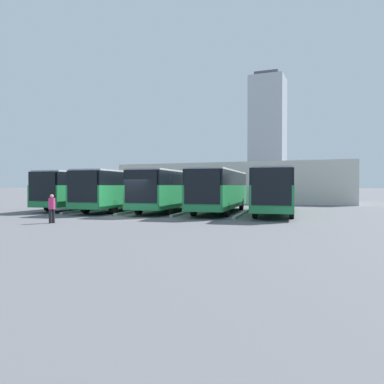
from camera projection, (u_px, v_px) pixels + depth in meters
name	position (u px, v px, depth m)	size (l,w,h in m)	color
ground_plane	(128.00, 217.00, 24.54)	(600.00, 600.00, 0.00)	#5B5B60
bus_0	(276.00, 189.00, 27.48)	(4.13, 12.58, 3.26)	#238447
curb_divider_0	(241.00, 214.00, 26.62)	(0.24, 7.22, 0.15)	#9E9E99
bus_1	(220.00, 189.00, 28.99)	(4.13, 12.58, 3.26)	#238447
curb_divider_1	(186.00, 212.00, 28.13)	(0.24, 7.22, 0.15)	#9E9E99
bus_2	(170.00, 189.00, 30.44)	(4.13, 12.58, 3.26)	#238447
curb_divider_2	(136.00, 211.00, 29.58)	(0.24, 7.22, 0.15)	#9E9E99
bus_3	(122.00, 189.00, 31.48)	(4.13, 12.58, 3.26)	#238447
curb_divider_3	(87.00, 210.00, 30.62)	(0.24, 7.22, 0.15)	#9E9E99
bus_4	(86.00, 189.00, 33.74)	(4.13, 12.58, 3.26)	#238447
pedestrian	(52.00, 208.00, 20.83)	(0.39, 0.39, 1.61)	black
station_building	(238.00, 183.00, 49.87)	(29.14, 15.37, 4.87)	beige
office_tower	(268.00, 133.00, 217.87)	(19.38, 19.38, 67.32)	#ADB2B7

